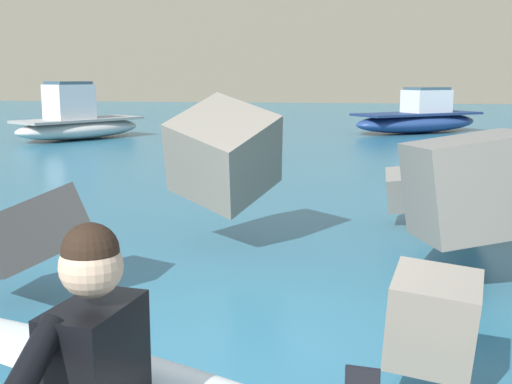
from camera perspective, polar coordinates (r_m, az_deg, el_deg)
ground_plane at (r=6.08m, az=-1.80°, el=-13.92°), size 400.00×400.00×0.00m
breakwater_jetty at (r=7.95m, az=16.50°, el=-0.52°), size 32.32×8.42×2.24m
boat_near_left at (r=29.40m, az=14.06°, el=6.27°), size 6.34×5.49×1.96m
boat_near_right at (r=26.53m, az=-15.37°, el=5.93°), size 4.57×5.69×2.24m
mooring_buoy_inner at (r=31.96m, az=13.95°, el=5.84°), size 0.44×0.44×0.44m
headland_bluff at (r=81.59m, az=14.28°, el=14.02°), size 108.57×44.04×16.66m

